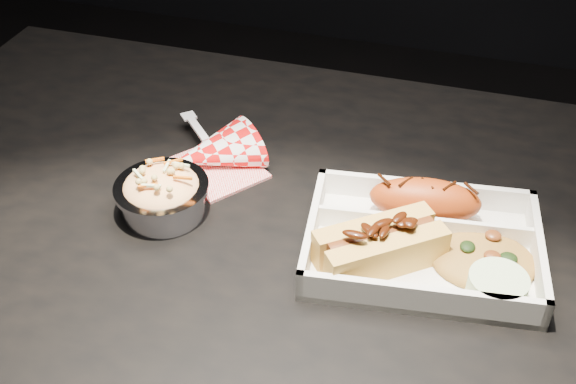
% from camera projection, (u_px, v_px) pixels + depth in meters
% --- Properties ---
extents(dining_table, '(1.20, 0.80, 0.75)m').
position_uv_depth(dining_table, '(297.00, 298.00, 0.87)').
color(dining_table, black).
rests_on(dining_table, ground).
extents(food_tray, '(0.27, 0.21, 0.04)m').
position_uv_depth(food_tray, '(422.00, 247.00, 0.79)').
color(food_tray, silver).
rests_on(food_tray, dining_table).
extents(fried_pastry, '(0.13, 0.07, 0.05)m').
position_uv_depth(fried_pastry, '(425.00, 200.00, 0.82)').
color(fried_pastry, '#A43B10').
rests_on(fried_pastry, food_tray).
extents(hotdog, '(0.14, 0.13, 0.06)m').
position_uv_depth(hotdog, '(380.00, 244.00, 0.76)').
color(hotdog, gold).
rests_on(hotdog, food_tray).
extents(fried_rice_mound, '(0.12, 0.11, 0.03)m').
position_uv_depth(fried_rice_mound, '(485.00, 253.00, 0.76)').
color(fried_rice_mound, '#AC7832').
rests_on(fried_rice_mound, food_tray).
extents(cupcake_liner, '(0.06, 0.06, 0.03)m').
position_uv_depth(cupcake_liner, '(497.00, 288.00, 0.72)').
color(cupcake_liner, beige).
rests_on(cupcake_liner, food_tray).
extents(foil_coleslaw_cup, '(0.11, 0.11, 0.07)m').
position_uv_depth(foil_coleslaw_cup, '(162.00, 192.00, 0.83)').
color(foil_coleslaw_cup, silver).
rests_on(foil_coleslaw_cup, dining_table).
extents(napkin_fork, '(0.16, 0.16, 0.10)m').
position_uv_depth(napkin_fork, '(213.00, 153.00, 0.92)').
color(napkin_fork, red).
rests_on(napkin_fork, dining_table).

